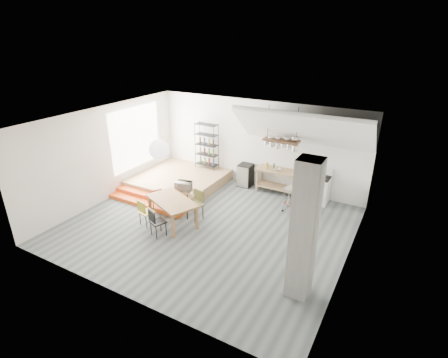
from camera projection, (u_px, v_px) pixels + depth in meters
The scene contains 26 objects.
floor at pixel (208, 225), 10.55m from camera, with size 8.00×8.00×0.00m, color #4E575A.
wall_back at pixel (257, 144), 12.72m from camera, with size 8.00×0.04×3.20m, color silver.
wall_left at pixel (106, 154), 11.71m from camera, with size 0.04×7.00×3.20m, color silver.
wall_right at pixel (353, 209), 8.12m from camera, with size 0.04×7.00×3.20m, color silver.
ceiling at pixel (206, 121), 9.29m from camera, with size 8.00×7.00×0.02m, color white.
slope_ceiling at pixel (303, 129), 11.06m from camera, with size 4.40×1.80×0.15m, color white.
window_pane at pixel (136, 137), 12.83m from camera, with size 0.02×2.50×2.20m, color white.
platform at pixel (179, 180), 13.20m from camera, with size 3.00×3.00×0.40m, color #A28051.
step_lower at pixel (145, 204), 11.68m from camera, with size 3.00×0.35×0.13m, color #E4541A.
step_upper at pixel (152, 198), 11.94m from camera, with size 3.00×0.35×0.27m, color #E4541A.
concrete_column at pixel (304, 231), 7.23m from camera, with size 0.50×0.50×3.20m, color gray.
kitchen_counter at pixel (281, 178), 12.33m from camera, with size 1.80×0.60×0.91m.
stove at pixel (320, 189), 11.77m from camera, with size 0.60×0.60×1.18m.
pot_rack at pixel (282, 143), 11.61m from camera, with size 1.20×0.50×1.43m.
wire_shelving at pixel (207, 145), 13.49m from camera, with size 0.88×0.38×1.80m.
microwave_shelf at pixel (184, 190), 11.56m from camera, with size 0.60×0.40×0.16m.
paper_lantern at pixel (159, 150), 10.26m from camera, with size 0.60×0.60×0.60m, color white.
dining_table at pixel (172, 203), 10.41m from camera, with size 1.88×1.51×0.78m.
chair_mustard at pixel (145, 211), 10.33m from camera, with size 0.46×0.46×0.85m.
chair_black at pixel (156, 220), 9.81m from camera, with size 0.51×0.51×0.85m.
chair_olive at pixel (197, 202), 10.73m from camera, with size 0.51×0.51×0.93m.
chair_red at pixel (157, 197), 11.24m from camera, with size 0.50×0.50×0.79m.
rolling_cart at pixel (297, 198), 11.09m from camera, with size 0.87×0.55×0.81m.
mini_fridge at pixel (245, 175), 13.09m from camera, with size 0.50×0.50×0.85m, color black.
microwave at pixel (183, 186), 11.50m from camera, with size 0.52×0.35×0.29m, color beige.
bowl at pixel (278, 169), 12.22m from camera, with size 0.23×0.23×0.06m, color silver.
Camera 1 is at (4.89, -7.74, 5.45)m, focal length 28.00 mm.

